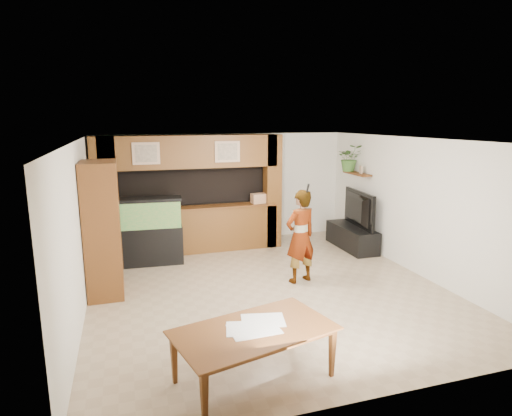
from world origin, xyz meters
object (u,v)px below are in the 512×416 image
object	(u,v)px
pantry_cabinet	(103,229)
television	(353,209)
aquarium	(151,232)
person	(300,236)
dining_table	(256,356)

from	to	relation	value
pantry_cabinet	television	xyz separation A→B (m)	(5.35, 1.10, -0.21)
television	aquarium	bearing A→B (deg)	92.37
pantry_cabinet	person	distance (m)	3.42
aquarium	dining_table	world-z (taller)	aquarium
television	pantry_cabinet	bearing A→B (deg)	107.17
television	person	distance (m)	2.52
pantry_cabinet	television	bearing A→B (deg)	11.62
aquarium	television	distance (m)	4.51
aquarium	person	bearing A→B (deg)	-32.20
pantry_cabinet	television	distance (m)	5.47
dining_table	aquarium	bearing A→B (deg)	86.60
pantry_cabinet	television	size ratio (longest dim) A/B	1.59
person	dining_table	xyz separation A→B (m)	(-1.68, -2.70, -0.54)
person	dining_table	bearing A→B (deg)	43.09
pantry_cabinet	aquarium	bearing A→B (deg)	57.59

